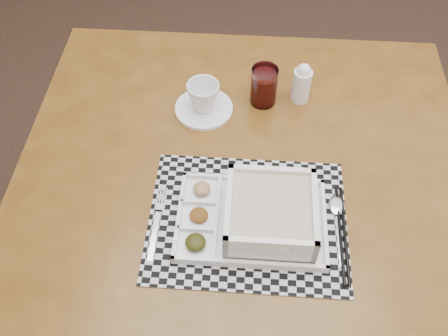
{
  "coord_description": "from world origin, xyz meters",
  "views": [
    {
      "loc": [
        -0.51,
        -1.54,
        1.74
      ],
      "look_at": [
        -0.58,
        -0.9,
        0.91
      ],
      "focal_mm": 40.0,
      "sensor_mm": 36.0,
      "label": 1
    }
  ],
  "objects_px": {
    "creamer_bottle": "(302,83)",
    "juice_glass": "(264,87)",
    "serving_tray": "(264,216)",
    "dining_table": "(242,201)",
    "cup": "(203,96)"
  },
  "relations": [
    {
      "from": "dining_table",
      "to": "juice_glass",
      "type": "relative_size",
      "value": 10.54
    },
    {
      "from": "serving_tray",
      "to": "creamer_bottle",
      "type": "relative_size",
      "value": 2.86
    },
    {
      "from": "creamer_bottle",
      "to": "juice_glass",
      "type": "bearing_deg",
      "value": -168.19
    },
    {
      "from": "cup",
      "to": "creamer_bottle",
      "type": "height_order",
      "value": "creamer_bottle"
    },
    {
      "from": "juice_glass",
      "to": "creamer_bottle",
      "type": "relative_size",
      "value": 0.93
    },
    {
      "from": "cup",
      "to": "creamer_bottle",
      "type": "distance_m",
      "value": 0.26
    },
    {
      "from": "juice_glass",
      "to": "dining_table",
      "type": "bearing_deg",
      "value": -95.61
    },
    {
      "from": "serving_tray",
      "to": "juice_glass",
      "type": "height_order",
      "value": "juice_glass"
    },
    {
      "from": "creamer_bottle",
      "to": "cup",
      "type": "bearing_deg",
      "value": -163.75
    },
    {
      "from": "dining_table",
      "to": "serving_tray",
      "type": "bearing_deg",
      "value": -64.92
    },
    {
      "from": "dining_table",
      "to": "creamer_bottle",
      "type": "xyz_separation_m",
      "value": [
        0.12,
        0.29,
        0.14
      ]
    },
    {
      "from": "serving_tray",
      "to": "juice_glass",
      "type": "distance_m",
      "value": 0.38
    },
    {
      "from": "dining_table",
      "to": "creamer_bottle",
      "type": "bearing_deg",
      "value": 67.01
    },
    {
      "from": "dining_table",
      "to": "serving_tray",
      "type": "distance_m",
      "value": 0.17
    },
    {
      "from": "serving_tray",
      "to": "juice_glass",
      "type": "xyz_separation_m",
      "value": [
        -0.03,
        0.38,
        0.01
      ]
    }
  ]
}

